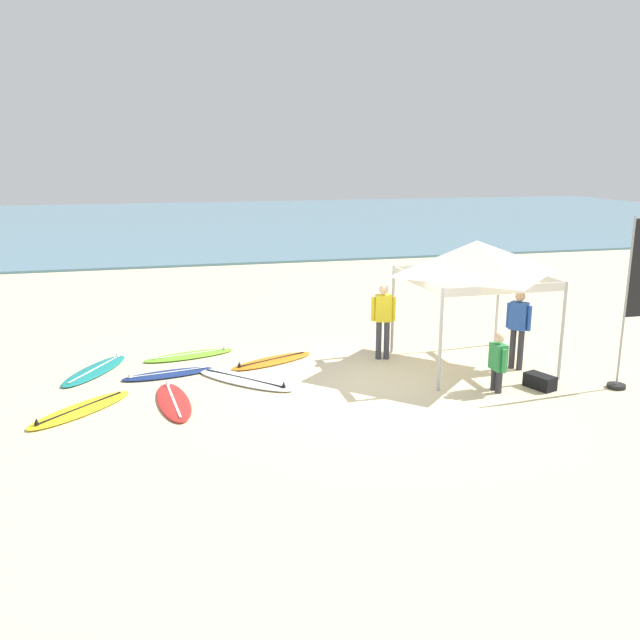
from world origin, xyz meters
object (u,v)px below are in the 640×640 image
canopy_tent (476,258)px  surfboard_yellow (80,410)px  surfboard_navy (167,374)px  surfboard_red (174,401)px  person_green (498,359)px  gear_bag_near_tent (540,381)px  banner_flag (630,311)px  surfboard_teal (95,370)px  person_blue (518,325)px  surfboard_orange (272,361)px  surfboard_lime (190,355)px  surfboard_white (245,380)px  person_yellow (383,317)px

canopy_tent → surfboard_yellow: 8.44m
surfboard_navy → surfboard_red: bearing=-87.7°
person_green → gear_bag_near_tent: (0.93, -0.05, -0.52)m
canopy_tent → surfboard_red: size_ratio=1.28×
surfboard_navy → banner_flag: 9.37m
canopy_tent → surfboard_teal: (-7.98, 1.50, -2.35)m
canopy_tent → gear_bag_near_tent: size_ratio=4.65×
surfboard_navy → person_blue: (7.32, -1.36, 0.95)m
surfboard_yellow → surfboard_red: size_ratio=0.92×
surfboard_teal → banner_flag: 10.96m
canopy_tent → surfboard_orange: 4.97m
surfboard_navy → person_green: 6.75m
canopy_tent → surfboard_lime: 6.75m
surfboard_white → gear_bag_near_tent: 5.92m
surfboard_lime → banner_flag: (8.23, -4.20, 1.54)m
banner_flag → gear_bag_near_tent: (-1.60, 0.36, -1.43)m
surfboard_red → banner_flag: bearing=-8.4°
surfboard_red → gear_bag_near_tent: bearing=-7.4°
surfboard_yellow → surfboard_teal: same height
banner_flag → gear_bag_near_tent: bearing=167.2°
surfboard_yellow → surfboard_white: bearing=16.3°
surfboard_lime → surfboard_teal: size_ratio=0.97×
banner_flag → gear_bag_near_tent: banner_flag is taller
canopy_tent → surfboard_white: size_ratio=1.26×
canopy_tent → surfboard_teal: 8.45m
person_blue → surfboard_white: bearing=174.1°
surfboard_yellow → surfboard_lime: (2.12, 2.93, 0.00)m
surfboard_lime → surfboard_teal: same height
surfboard_teal → person_green: 8.37m
surfboard_yellow → surfboard_red: 1.65m
surfboard_orange → person_yellow: 2.68m
person_blue → person_green: size_ratio=1.43×
surfboard_teal → surfboard_red: same height
person_blue → person_yellow: 2.91m
surfboard_white → surfboard_teal: same height
surfboard_yellow → gear_bag_near_tent: 8.79m
surfboard_lime → person_blue: (6.79, -2.62, 0.95)m
banner_flag → surfboard_lime: bearing=152.9°
surfboard_yellow → surfboard_white: same height
person_blue → banner_flag: size_ratio=0.50×
surfboard_red → person_yellow: 5.08m
surfboard_teal → banner_flag: banner_flag is taller
surfboard_navy → banner_flag: bearing=-18.6°
surfboard_navy → person_yellow: 4.86m
banner_flag → surfboard_teal: bearing=160.8°
surfboard_lime → gear_bag_near_tent: gear_bag_near_tent is taller
person_blue → person_yellow: bearing=151.5°
surfboard_red → surfboard_orange: bearing=42.6°
surfboard_orange → banner_flag: banner_flag is taller
surfboard_lime → gear_bag_near_tent: size_ratio=3.61×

